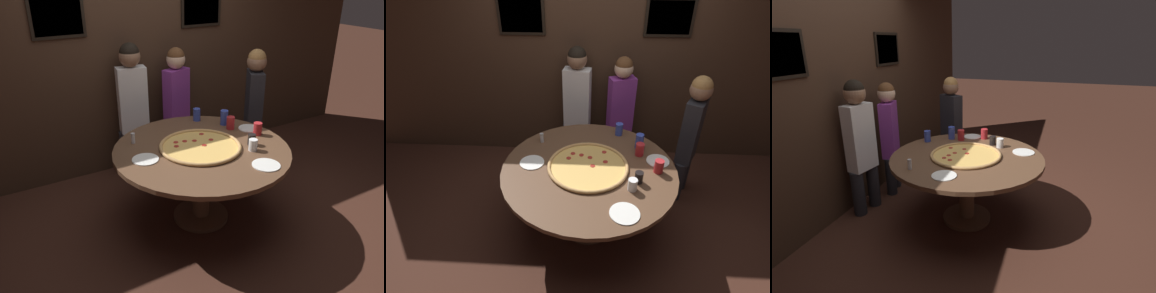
% 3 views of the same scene
% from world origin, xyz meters
% --- Properties ---
extents(ground_plane, '(24.00, 24.00, 0.00)m').
position_xyz_m(ground_plane, '(0.00, 0.00, 0.00)').
color(ground_plane, '#422319').
extents(back_wall, '(6.40, 0.08, 2.60)m').
position_xyz_m(back_wall, '(0.00, 1.38, 1.30)').
color(back_wall, '#3D281C').
rests_on(back_wall, ground_plane).
extents(dining_table, '(1.56, 1.56, 0.74)m').
position_xyz_m(dining_table, '(0.00, 0.00, 0.61)').
color(dining_table, brown).
rests_on(dining_table, ground_plane).
extents(giant_pizza, '(0.73, 0.73, 0.03)m').
position_xyz_m(giant_pizza, '(-0.01, 0.01, 0.75)').
color(giant_pizza, '#EAB75B').
rests_on(giant_pizza, dining_table).
extents(drink_cup_beside_pizza, '(0.08, 0.08, 0.12)m').
position_xyz_m(drink_cup_beside_pizza, '(0.61, -0.02, 0.80)').
color(drink_cup_beside_pizza, '#B22328').
rests_on(drink_cup_beside_pizza, dining_table).
extents(drink_cup_by_shaker, '(0.08, 0.08, 0.10)m').
position_xyz_m(drink_cup_by_shaker, '(0.36, -0.27, 0.79)').
color(drink_cup_by_shaker, white).
rests_on(drink_cup_by_shaker, dining_table).
extents(drink_cup_front_edge, '(0.07, 0.07, 0.10)m').
position_xyz_m(drink_cup_front_edge, '(0.42, -0.17, 0.79)').
color(drink_cup_front_edge, black).
rests_on(drink_cup_front_edge, dining_table).
extents(drink_cup_near_right, '(0.08, 0.08, 0.12)m').
position_xyz_m(drink_cup_near_right, '(0.47, 0.23, 0.80)').
color(drink_cup_near_right, '#B22328').
rests_on(drink_cup_near_right, dining_table).
extents(drink_cup_near_left, '(0.07, 0.07, 0.13)m').
position_xyz_m(drink_cup_near_left, '(0.30, 0.58, 0.80)').
color(drink_cup_near_left, '#384CB7').
rests_on(drink_cup_near_left, dining_table).
extents(drink_cup_far_right, '(0.08, 0.08, 0.15)m').
position_xyz_m(drink_cup_far_right, '(0.48, 0.35, 0.81)').
color(drink_cup_far_right, '#384CB7').
rests_on(drink_cup_far_right, dining_table).
extents(white_plate_near_front, '(0.23, 0.23, 0.01)m').
position_xyz_m(white_plate_near_front, '(0.28, -0.54, 0.74)').
color(white_plate_near_front, white).
rests_on(white_plate_near_front, dining_table).
extents(white_plate_beside_cup, '(0.22, 0.22, 0.01)m').
position_xyz_m(white_plate_beside_cup, '(-0.52, 0.04, 0.74)').
color(white_plate_beside_cup, white).
rests_on(white_plate_beside_cup, dining_table).
extents(white_plate_left_side, '(0.21, 0.21, 0.01)m').
position_xyz_m(white_plate_left_side, '(0.63, 0.13, 0.74)').
color(white_plate_left_side, white).
rests_on(white_plate_left_side, dining_table).
extents(condiment_shaker, '(0.04, 0.04, 0.10)m').
position_xyz_m(condiment_shaker, '(-0.48, 0.40, 0.79)').
color(condiment_shaker, silver).
rests_on(condiment_shaker, dining_table).
extents(diner_far_left, '(0.39, 0.22, 1.49)m').
position_xyz_m(diner_far_left, '(-0.18, 1.15, 0.84)').
color(diner_far_left, '#232328').
rests_on(diner_far_left, ground_plane).
extents(diner_far_right, '(0.37, 0.23, 1.40)m').
position_xyz_m(diner_far_right, '(0.34, 1.11, 0.79)').
color(diner_far_right, '#232328').
rests_on(diner_far_right, ground_plane).
extents(diner_side_left, '(0.28, 0.37, 1.41)m').
position_xyz_m(diner_side_left, '(1.02, 0.56, 0.80)').
color(diner_side_left, '#232328').
rests_on(diner_side_left, ground_plane).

